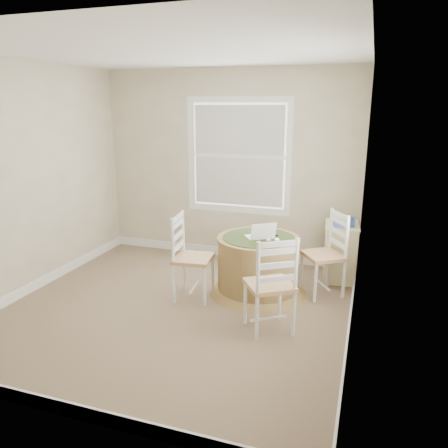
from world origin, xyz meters
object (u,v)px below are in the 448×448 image
(chair_near, at_px, (270,284))
(laptop, at_px, (260,236))
(round_table, at_px, (258,263))
(chair_left, at_px, (193,258))
(chair_right, at_px, (323,255))
(corner_chest, at_px, (340,252))

(chair_near, distance_m, laptop, 0.89)
(round_table, height_order, chair_left, chair_left)
(round_table, distance_m, chair_left, 0.75)
(chair_near, xyz_separation_m, chair_right, (0.39, 1.02, 0.00))
(round_table, relative_size, chair_right, 1.19)
(round_table, height_order, corner_chest, corner_chest)
(chair_left, relative_size, chair_right, 1.00)
(chair_near, distance_m, corner_chest, 1.66)
(laptop, xyz_separation_m, corner_chest, (0.84, 0.76, -0.35))
(chair_right, xyz_separation_m, laptop, (-0.69, -0.21, 0.23))
(chair_left, distance_m, corner_chest, 1.88)
(chair_right, bearing_deg, laptop, -105.92)
(round_table, distance_m, chair_near, 0.89)
(chair_left, height_order, chair_right, same)
(chair_near, xyz_separation_m, corner_chest, (0.54, 1.56, -0.12))
(round_table, height_order, laptop, laptop)
(chair_near, height_order, chair_right, same)
(chair_near, relative_size, laptop, 2.45)
(round_table, bearing_deg, laptop, -55.58)
(chair_left, distance_m, laptop, 0.79)
(round_table, xyz_separation_m, chair_near, (0.32, -0.82, 0.11))
(chair_right, distance_m, laptop, 0.75)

